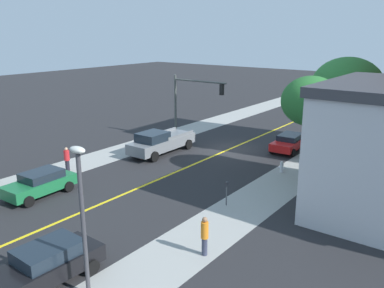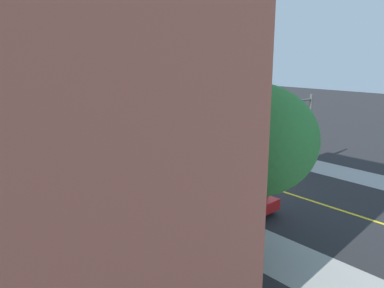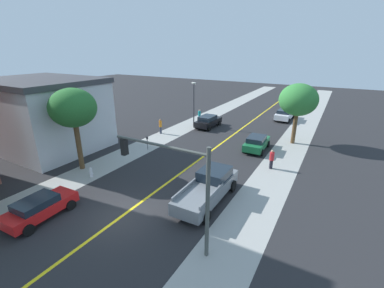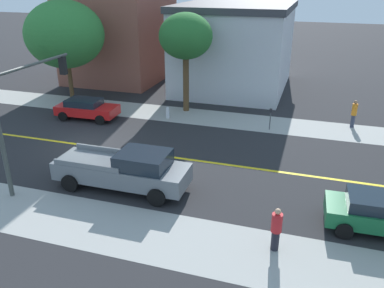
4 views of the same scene
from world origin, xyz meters
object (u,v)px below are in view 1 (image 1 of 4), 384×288
object	(u,v)px
grey_pickup_truck	(160,142)
street_tree_right_corner	(311,102)
fire_hydrant	(282,167)
parking_meter	(227,190)
green_sedan_right_curb	(40,183)
red_sedan_left_curb	(289,142)
black_sedan_left_curb	(46,264)
traffic_light_mast	(191,97)
pedestrian_orange_shirt	(205,235)
pedestrian_red_shirt	(67,159)
street_tree_left_far	(347,88)
street_lamp	(82,205)

from	to	relation	value
grey_pickup_truck	street_tree_right_corner	bearing A→B (deg)	94.41
fire_hydrant	parking_meter	xyz separation A→B (m)	(0.12, 6.92, 0.51)
grey_pickup_truck	green_sedan_right_curb	bearing A→B (deg)	-0.64
red_sedan_left_curb	black_sedan_left_curb	bearing A→B (deg)	-2.80
street_tree_right_corner	black_sedan_left_curb	world-z (taller)	street_tree_right_corner
parking_meter	red_sedan_left_curb	xyz separation A→B (m)	(1.64, -12.10, -0.18)
traffic_light_mast	red_sedan_left_curb	distance (m)	9.11
pedestrian_orange_shirt	pedestrian_red_shirt	size ratio (longest dim) A/B	1.06
street_tree_right_corner	pedestrian_orange_shirt	distance (m)	12.01
pedestrian_orange_shirt	pedestrian_red_shirt	xyz separation A→B (m)	(13.95, -3.27, -0.07)
street_tree_left_far	red_sedan_left_curb	world-z (taller)	street_tree_left_far
street_tree_right_corner	fire_hydrant	world-z (taller)	street_tree_right_corner
green_sedan_right_curb	pedestrian_orange_shirt	size ratio (longest dim) A/B	2.34
green_sedan_right_curb	red_sedan_left_curb	bearing A→B (deg)	153.47
fire_hydrant	street_lamp	bearing A→B (deg)	90.25
red_sedan_left_curb	parking_meter	bearing A→B (deg)	5.02
street_tree_right_corner	green_sedan_right_curb	xyz separation A→B (m)	(11.59, 11.62, -4.42)
red_sedan_left_curb	green_sedan_right_curb	distance (m)	19.19
street_lamp	pedestrian_red_shirt	size ratio (longest dim) A/B	3.37
fire_hydrant	pedestrian_red_shirt	xyz separation A→B (m)	(12.03, 8.65, 0.49)
fire_hydrant	green_sedan_right_curb	bearing A→B (deg)	51.88
street_tree_left_far	black_sedan_left_curb	xyz separation A→B (m)	(3.21, 25.60, -4.24)
red_sedan_left_curb	street_lamp	bearing A→B (deg)	2.07
red_sedan_left_curb	fire_hydrant	bearing A→B (deg)	16.04
street_tree_right_corner	green_sedan_right_curb	distance (m)	17.00
street_tree_right_corner	grey_pickup_truck	bearing A→B (deg)	4.71
green_sedan_right_curb	black_sedan_left_curb	size ratio (longest dim) A/B	0.94
grey_pickup_truck	pedestrian_orange_shirt	distance (m)	15.44
traffic_light_mast	pedestrian_red_shirt	distance (m)	12.14
street_lamp	green_sedan_right_curb	size ratio (longest dim) A/B	1.36
parking_meter	black_sedan_left_curb	distance (m)	10.42
traffic_light_mast	pedestrian_orange_shirt	bearing A→B (deg)	-51.27
fire_hydrant	parking_meter	distance (m)	6.94
parking_meter	green_sedan_right_curb	world-z (taller)	green_sedan_right_curb
black_sedan_left_curb	grey_pickup_truck	size ratio (longest dim) A/B	0.72
traffic_light_mast	green_sedan_right_curb	bearing A→B (deg)	-88.70
street_tree_left_far	traffic_light_mast	xyz separation A→B (m)	(11.41, 5.46, -1.15)
black_sedan_left_curb	pedestrian_orange_shirt	world-z (taller)	pedestrian_orange_shirt
street_tree_left_far	parking_meter	distance (m)	15.94
pedestrian_orange_shirt	grey_pickup_truck	bearing A→B (deg)	5.00
street_lamp	black_sedan_left_curb	distance (m)	3.39
street_tree_left_far	parking_meter	xyz separation A→B (m)	(1.52, 15.32, -4.13)
street_tree_right_corner	fire_hydrant	distance (m)	5.21
green_sedan_right_curb	pedestrian_orange_shirt	world-z (taller)	pedestrian_orange_shirt
street_tree_right_corner	red_sedan_left_curb	world-z (taller)	street_tree_right_corner
street_tree_left_far	fire_hydrant	world-z (taller)	street_tree_left_far
parking_meter	grey_pickup_truck	size ratio (longest dim) A/B	0.22
red_sedan_left_curb	pedestrian_orange_shirt	distance (m)	17.49
black_sedan_left_curb	fire_hydrant	bearing A→B (deg)	175.51
parking_meter	street_lamp	distance (m)	10.17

